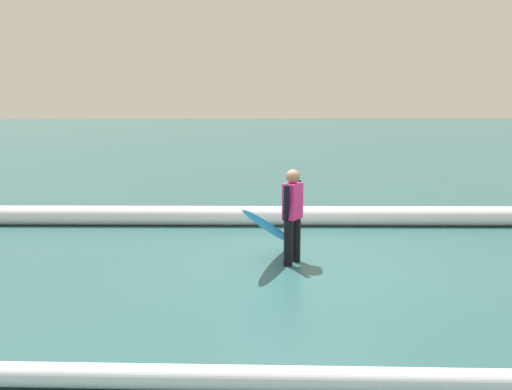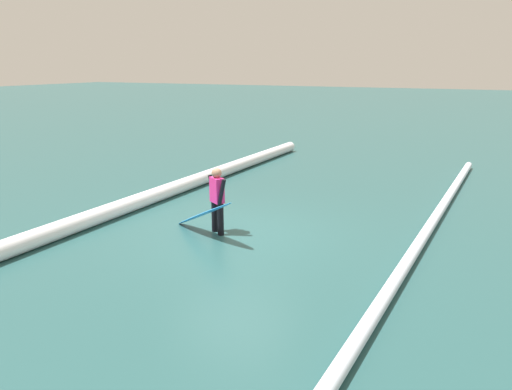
% 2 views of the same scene
% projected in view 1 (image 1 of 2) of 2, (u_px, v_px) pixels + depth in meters
% --- Properties ---
extents(ground_plane, '(143.11, 143.11, 0.00)m').
position_uv_depth(ground_plane, '(307.00, 270.00, 8.96)').
color(ground_plane, '#244E4E').
extents(surfer, '(0.35, 0.58, 1.49)m').
position_uv_depth(surfer, '(293.00, 211.00, 9.17)').
color(surfer, black).
rests_on(surfer, ground_plane).
extents(surfboard, '(1.21, 2.08, 1.06)m').
position_uv_depth(surfboard, '(272.00, 230.00, 9.40)').
color(surfboard, '#268CE5').
rests_on(surfboard, ground_plane).
extents(wave_crest_foreground, '(24.06, 1.46, 0.40)m').
position_uv_depth(wave_crest_foreground, '(204.00, 216.00, 12.10)').
color(wave_crest_foreground, white).
rests_on(wave_crest_foreground, ground_plane).
extents(wave_crest_midground, '(24.08, 1.83, 0.23)m').
position_uv_depth(wave_crest_midground, '(102.00, 376.00, 5.27)').
color(wave_crest_midground, white).
rests_on(wave_crest_midground, ground_plane).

